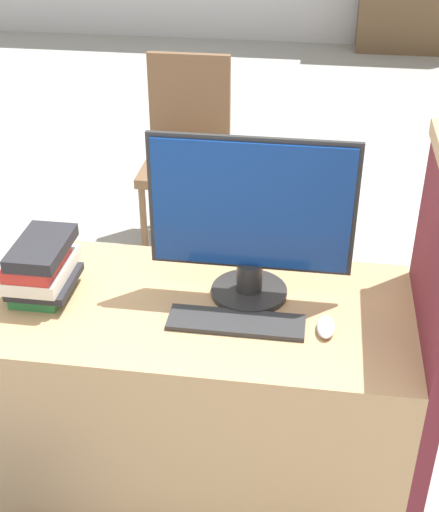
# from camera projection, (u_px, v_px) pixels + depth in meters

# --- Properties ---
(desk) EXTENTS (1.35, 0.67, 0.75)m
(desk) POSITION_uv_depth(u_px,v_px,m) (198.00, 395.00, 2.42)
(desk) COLOR tan
(desk) RESTS_ON ground_plane
(carrel_divider) EXTENTS (0.07, 0.63, 1.29)m
(carrel_divider) POSITION_uv_depth(u_px,v_px,m) (422.00, 353.00, 2.17)
(carrel_divider) COLOR maroon
(carrel_divider) RESTS_ON ground_plane
(monitor) EXTENTS (0.62, 0.24, 0.53)m
(monitor) POSITION_uv_depth(u_px,v_px,m) (251.00, 219.00, 2.14)
(monitor) COLOR #282828
(monitor) RESTS_ON desk
(keyboard) EXTENTS (0.41, 0.12, 0.02)m
(keyboard) POSITION_uv_depth(u_px,v_px,m) (236.00, 322.00, 2.14)
(keyboard) COLOR #2D2D2D
(keyboard) RESTS_ON desk
(mouse) EXTENTS (0.05, 0.11, 0.03)m
(mouse) POSITION_uv_depth(u_px,v_px,m) (326.00, 327.00, 2.11)
(mouse) COLOR silver
(mouse) RESTS_ON desk
(book_stack) EXTENTS (0.20, 0.27, 0.19)m
(book_stack) POSITION_uv_depth(u_px,v_px,m) (41.00, 268.00, 2.24)
(book_stack) COLOR #2D7F42
(book_stack) RESTS_ON desk
(far_chair) EXTENTS (0.44, 0.44, 1.02)m
(far_chair) POSITION_uv_depth(u_px,v_px,m) (187.00, 145.00, 3.83)
(far_chair) COLOR brown
(far_chair) RESTS_ON ground_plane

